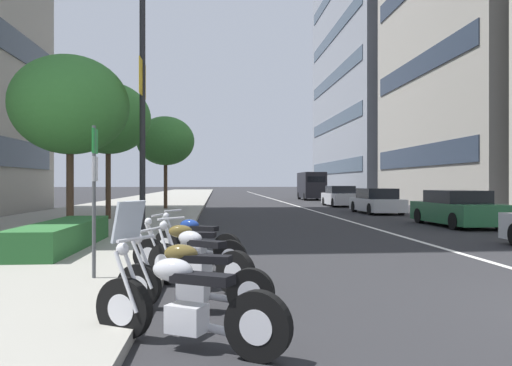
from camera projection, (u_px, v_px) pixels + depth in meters
name	position (u px, v px, depth m)	size (l,w,h in m)	color
sidewalk_right_plaza	(141.00, 206.00, 34.90)	(160.00, 8.82, 0.15)	gray
lane_centre_stripe	(288.00, 203.00, 40.76)	(110.00, 0.16, 0.01)	silver
motorcycle_far_end_row	(184.00, 305.00, 5.05)	(1.18, 2.03, 1.49)	black
motorcycle_nearest_camera	(191.00, 281.00, 6.48)	(0.87, 2.08, 1.08)	black
motorcycle_second_in_row	(197.00, 262.00, 7.91)	(1.49, 1.74, 1.11)	black
motorcycle_by_sign_pole	(188.00, 250.00, 9.39)	(0.72, 2.16, 1.09)	black
motorcycle_mid_row	(195.00, 242.00, 10.69)	(1.20, 1.92, 1.10)	black
car_approaching_light	(457.00, 209.00, 19.41)	(4.52, 2.02, 1.39)	#236038
car_far_down_avenue	(377.00, 202.00, 27.51)	(4.43, 1.94, 1.38)	#B7B7BC
car_mid_block_traffic	(340.00, 197.00, 35.88)	(4.34, 1.96, 1.46)	#B7B7BC
delivery_van_ahead	(311.00, 185.00, 49.19)	(5.71, 2.18, 2.70)	black
parking_sign_by_curb	(94.00, 183.00, 8.06)	(0.32, 0.06, 2.46)	#47494C
street_lamp_with_banners	(151.00, 69.00, 15.57)	(1.26, 2.06, 8.57)	#232326
clipped_hedge_bed	(62.00, 235.00, 11.75)	(4.83, 1.10, 0.60)	#28602D
street_tree_near_plaza_corner	(70.00, 105.00, 15.19)	(3.53, 3.53, 5.40)	#473323
street_tree_far_plaza	(108.00, 118.00, 21.41)	(3.61, 3.61, 5.84)	#473323
street_tree_mid_sidewalk	(166.00, 141.00, 29.85)	(3.43, 3.43, 5.50)	#473323
office_tower_far_left_down_avenue	(391.00, 16.00, 62.41)	(27.40, 14.49, 45.11)	gray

